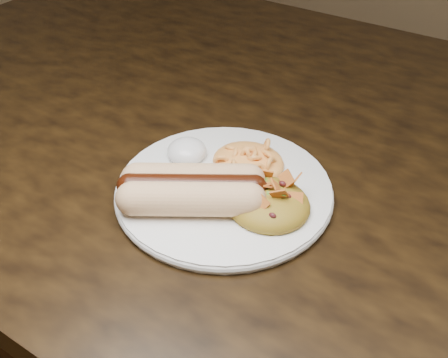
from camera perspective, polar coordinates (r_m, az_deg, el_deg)
The scene contains 7 objects.
table at distance 0.81m, azimuth 8.33°, elevation -0.96°, with size 1.60×0.90×0.75m.
plate at distance 0.64m, azimuth -0.00°, elevation -1.18°, with size 0.26×0.26×0.01m, color silver.
hotdog at distance 0.60m, azimuth -3.51°, elevation -1.04°, with size 0.14×0.14×0.04m.
mac_and_cheese at distance 0.66m, azimuth 2.69°, elevation 2.81°, with size 0.09×0.08×0.04m, color #F6974D.
sour_cream at distance 0.68m, azimuth -4.09°, elevation 3.55°, with size 0.05×0.05×0.03m, color silver.
taco_salad at distance 0.59m, azimuth 4.91°, elevation -2.03°, with size 0.10×0.09×0.04m.
fork at distance 0.66m, azimuth -5.65°, elevation -0.79°, with size 0.02×0.15×0.00m, color white.
Camera 1 is at (0.24, -0.58, 1.16)m, focal length 42.00 mm.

